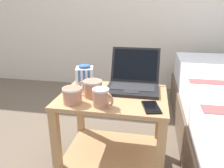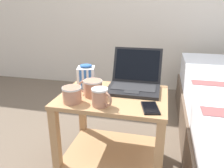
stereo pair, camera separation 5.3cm
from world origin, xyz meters
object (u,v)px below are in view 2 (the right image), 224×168
(mug_front_left, at_px, (100,96))
(mug_front_right, at_px, (93,87))
(mug_mid_center, at_px, (72,94))
(laptop, at_px, (134,81))
(snack_bag, at_px, (86,76))
(cell_phone, at_px, (150,108))

(mug_front_left, xyz_separation_m, mug_front_right, (-0.08, 0.12, -0.00))
(mug_mid_center, bearing_deg, laptop, 44.58)
(mug_front_left, distance_m, snack_bag, 0.31)
(laptop, bearing_deg, cell_phone, -66.72)
(mug_front_right, relative_size, snack_bag, 0.99)
(snack_bag, height_order, cell_phone, snack_bag)
(mug_mid_center, height_order, cell_phone, mug_mid_center)
(laptop, height_order, mug_front_right, laptop)
(laptop, bearing_deg, mug_front_right, -139.54)
(laptop, relative_size, mug_mid_center, 2.52)
(laptop, relative_size, snack_bag, 2.21)
(mug_mid_center, bearing_deg, cell_phone, 1.99)
(laptop, xyz_separation_m, mug_mid_center, (-0.30, -0.29, 0.00))
(laptop, distance_m, mug_front_right, 0.28)
(mug_front_right, relative_size, mug_mid_center, 1.13)
(laptop, xyz_separation_m, mug_front_right, (-0.21, -0.18, 0.01))
(mug_mid_center, distance_m, snack_bag, 0.25)
(snack_bag, distance_m, cell_phone, 0.49)
(mug_front_left, height_order, cell_phone, mug_front_left)
(mug_mid_center, xyz_separation_m, snack_bag, (-0.01, 0.25, 0.02))
(mug_front_left, xyz_separation_m, snack_bag, (-0.17, 0.26, 0.02))
(mug_front_left, height_order, mug_mid_center, mug_front_left)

